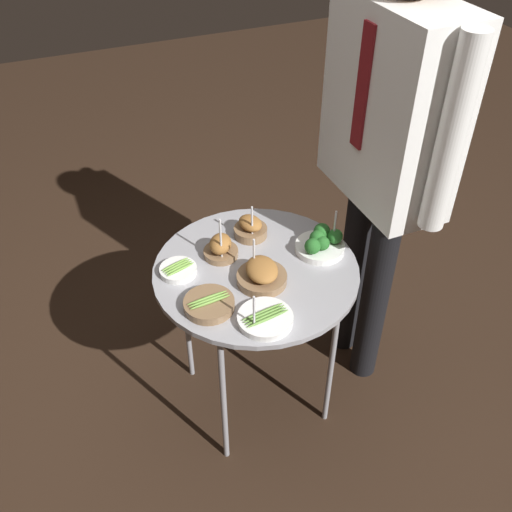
{
  "coord_description": "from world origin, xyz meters",
  "views": [
    {
      "loc": [
        1.26,
        -0.54,
        1.85
      ],
      "look_at": [
        0.0,
        0.0,
        0.71
      ],
      "focal_mm": 40.0,
      "sensor_mm": 36.0,
      "label": 1
    }
  ],
  "objects_px": {
    "bowl_roast_front_left": "(262,274)",
    "bowl_broccoli_far_rim": "(321,243)",
    "serving_cart": "(256,279)",
    "waiter_figure": "(389,130)",
    "bowl_asparagus_back_right": "(178,270)",
    "bowl_asparagus_front_center": "(265,318)",
    "bowl_roast_mid_right": "(250,228)",
    "bowl_roast_back_left": "(221,248)",
    "bowl_asparagus_mid_left": "(209,304)"
  },
  "relations": [
    {
      "from": "bowl_roast_front_left",
      "to": "bowl_asparagus_mid_left",
      "type": "bearing_deg",
      "value": -76.97
    },
    {
      "from": "bowl_roast_front_left",
      "to": "bowl_roast_back_left",
      "type": "distance_m",
      "value": 0.18
    },
    {
      "from": "serving_cart",
      "to": "bowl_roast_front_left",
      "type": "distance_m",
      "value": 0.1
    },
    {
      "from": "bowl_roast_front_left",
      "to": "waiter_figure",
      "type": "height_order",
      "value": "waiter_figure"
    },
    {
      "from": "serving_cart",
      "to": "bowl_asparagus_front_center",
      "type": "distance_m",
      "value": 0.24
    },
    {
      "from": "bowl_asparagus_back_right",
      "to": "bowl_roast_back_left",
      "type": "relative_size",
      "value": 0.7
    },
    {
      "from": "bowl_asparagus_back_right",
      "to": "bowl_roast_back_left",
      "type": "xyz_separation_m",
      "value": [
        -0.03,
        0.15,
        0.02
      ]
    },
    {
      "from": "bowl_asparagus_front_center",
      "to": "bowl_asparagus_mid_left",
      "type": "bearing_deg",
      "value": -131.99
    },
    {
      "from": "bowl_roast_mid_right",
      "to": "bowl_asparagus_mid_left",
      "type": "xyz_separation_m",
      "value": [
        0.27,
        -0.25,
        -0.02
      ]
    },
    {
      "from": "bowl_asparagus_front_center",
      "to": "bowl_broccoli_far_rim",
      "type": "bearing_deg",
      "value": 126.93
    },
    {
      "from": "bowl_roast_mid_right",
      "to": "waiter_figure",
      "type": "xyz_separation_m",
      "value": [
        0.13,
        0.4,
        0.35
      ]
    },
    {
      "from": "bowl_asparagus_front_center",
      "to": "bowl_roast_back_left",
      "type": "height_order",
      "value": "bowl_roast_back_left"
    },
    {
      "from": "bowl_asparagus_mid_left",
      "to": "bowl_asparagus_front_center",
      "type": "bearing_deg",
      "value": 48.01
    },
    {
      "from": "bowl_roast_mid_right",
      "to": "serving_cart",
      "type": "bearing_deg",
      "value": -16.73
    },
    {
      "from": "bowl_asparagus_back_right",
      "to": "bowl_asparagus_front_center",
      "type": "bearing_deg",
      "value": 29.03
    },
    {
      "from": "bowl_broccoli_far_rim",
      "to": "bowl_asparagus_mid_left",
      "type": "xyz_separation_m",
      "value": [
        0.11,
        -0.43,
        -0.02
      ]
    },
    {
      "from": "bowl_roast_front_left",
      "to": "waiter_figure",
      "type": "xyz_separation_m",
      "value": [
        -0.1,
        0.46,
        0.35
      ]
    },
    {
      "from": "serving_cart",
      "to": "waiter_figure",
      "type": "relative_size",
      "value": 0.4
    },
    {
      "from": "bowl_asparagus_front_center",
      "to": "waiter_figure",
      "type": "xyz_separation_m",
      "value": [
        -0.26,
        0.52,
        0.37
      ]
    },
    {
      "from": "serving_cart",
      "to": "bowl_broccoli_far_rim",
      "type": "relative_size",
      "value": 4.02
    },
    {
      "from": "bowl_asparagus_back_right",
      "to": "bowl_asparagus_mid_left",
      "type": "bearing_deg",
      "value": 11.6
    },
    {
      "from": "bowl_roast_back_left",
      "to": "bowl_broccoli_far_rim",
      "type": "bearing_deg",
      "value": 71.38
    },
    {
      "from": "bowl_asparagus_mid_left",
      "to": "bowl_roast_back_left",
      "type": "height_order",
      "value": "bowl_roast_back_left"
    },
    {
      "from": "bowl_broccoli_far_rim",
      "to": "bowl_asparagus_mid_left",
      "type": "height_order",
      "value": "bowl_broccoli_far_rim"
    },
    {
      "from": "serving_cart",
      "to": "bowl_asparagus_back_right",
      "type": "bearing_deg",
      "value": -107.69
    },
    {
      "from": "bowl_broccoli_far_rim",
      "to": "bowl_asparagus_front_center",
      "type": "bearing_deg",
      "value": -53.07
    },
    {
      "from": "bowl_asparagus_back_right",
      "to": "bowl_broccoli_far_rim",
      "type": "relative_size",
      "value": 0.72
    },
    {
      "from": "bowl_roast_front_left",
      "to": "bowl_asparagus_mid_left",
      "type": "relative_size",
      "value": 1.03
    },
    {
      "from": "bowl_roast_mid_right",
      "to": "bowl_roast_back_left",
      "type": "bearing_deg",
      "value": -64.73
    },
    {
      "from": "serving_cart",
      "to": "waiter_figure",
      "type": "height_order",
      "value": "waiter_figure"
    },
    {
      "from": "bowl_roast_mid_right",
      "to": "bowl_roast_front_left",
      "type": "bearing_deg",
      "value": -14.19
    },
    {
      "from": "bowl_asparagus_mid_left",
      "to": "waiter_figure",
      "type": "relative_size",
      "value": 0.09
    },
    {
      "from": "serving_cart",
      "to": "bowl_asparagus_back_right",
      "type": "distance_m",
      "value": 0.25
    },
    {
      "from": "bowl_asparagus_front_center",
      "to": "bowl_broccoli_far_rim",
      "type": "distance_m",
      "value": 0.37
    },
    {
      "from": "bowl_asparagus_back_right",
      "to": "bowl_roast_front_left",
      "type": "bearing_deg",
      "value": 57.93
    },
    {
      "from": "bowl_roast_front_left",
      "to": "bowl_asparagus_mid_left",
      "type": "distance_m",
      "value": 0.19
    },
    {
      "from": "bowl_asparagus_mid_left",
      "to": "waiter_figure",
      "type": "xyz_separation_m",
      "value": [
        -0.14,
        0.65,
        0.36
      ]
    },
    {
      "from": "serving_cart",
      "to": "bowl_roast_front_left",
      "type": "bearing_deg",
      "value": -7.68
    },
    {
      "from": "serving_cart",
      "to": "bowl_asparagus_front_center",
      "type": "xyz_separation_m",
      "value": [
        0.23,
        -0.07,
        0.06
      ]
    },
    {
      "from": "bowl_asparagus_back_right",
      "to": "serving_cart",
      "type": "bearing_deg",
      "value": 72.31
    },
    {
      "from": "bowl_asparagus_back_right",
      "to": "bowl_roast_back_left",
      "type": "height_order",
      "value": "bowl_roast_back_left"
    },
    {
      "from": "bowl_asparagus_front_center",
      "to": "bowl_roast_mid_right",
      "type": "bearing_deg",
      "value": 163.33
    },
    {
      "from": "bowl_asparagus_front_center",
      "to": "bowl_roast_back_left",
      "type": "distance_m",
      "value": 0.33
    },
    {
      "from": "bowl_roast_front_left",
      "to": "bowl_broccoli_far_rim",
      "type": "distance_m",
      "value": 0.25
    },
    {
      "from": "bowl_broccoli_far_rim",
      "to": "waiter_figure",
      "type": "distance_m",
      "value": 0.41
    },
    {
      "from": "bowl_asparagus_back_right",
      "to": "bowl_asparagus_front_center",
      "type": "xyz_separation_m",
      "value": [
        0.3,
        0.17,
        0.0
      ]
    },
    {
      "from": "bowl_roast_front_left",
      "to": "bowl_broccoli_far_rim",
      "type": "height_order",
      "value": "bowl_broccoli_far_rim"
    },
    {
      "from": "bowl_roast_mid_right",
      "to": "bowl_roast_front_left",
      "type": "xyz_separation_m",
      "value": [
        0.23,
        -0.06,
        0.0
      ]
    },
    {
      "from": "bowl_roast_back_left",
      "to": "waiter_figure",
      "type": "xyz_separation_m",
      "value": [
        0.07,
        0.53,
        0.35
      ]
    },
    {
      "from": "bowl_broccoli_far_rim",
      "to": "bowl_roast_back_left",
      "type": "distance_m",
      "value": 0.33
    }
  ]
}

